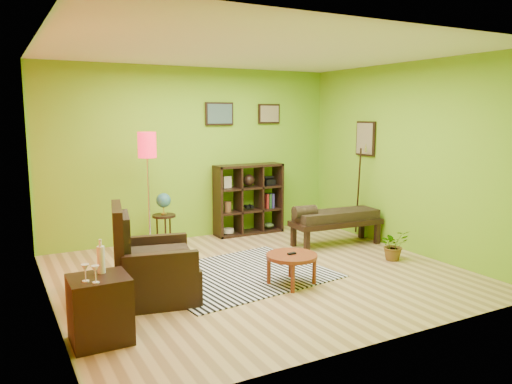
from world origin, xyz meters
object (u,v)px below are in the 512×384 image
floor_lamp (147,156)px  potted_plant (394,248)px  bench (334,218)px  cube_shelf (249,199)px  armchair (150,270)px  globe_table (164,207)px  coffee_table (292,259)px  side_cabinet (100,309)px

floor_lamp → potted_plant: 3.73m
bench → floor_lamp: bearing=163.5°
floor_lamp → cube_shelf: (1.91, 0.53, -0.85)m
armchair → globe_table: (0.80, 1.97, 0.33)m
armchair → coffee_table: bearing=-12.3°
armchair → potted_plant: 3.47m
side_cabinet → potted_plant: side_cabinet is taller
coffee_table → globe_table: bearing=109.8°
coffee_table → armchair: armchair is taller
side_cabinet → coffee_table: bearing=11.5°
cube_shelf → bench: 1.56m
cube_shelf → floor_lamp: bearing=-164.5°
globe_table → potted_plant: size_ratio=1.97×
bench → potted_plant: bearing=-76.1°
armchair → bench: armchair is taller
floor_lamp → cube_shelf: 2.16m
globe_table → bench: (2.41, -1.07, -0.22)m
coffee_table → floor_lamp: (-1.14, 2.05, 1.13)m
side_cabinet → cube_shelf: cube_shelf is taller
potted_plant → floor_lamp: bearing=148.0°
coffee_table → bench: (1.57, 1.25, 0.10)m
armchair → bench: size_ratio=0.72×
coffee_table → floor_lamp: 2.60m
globe_table → potted_plant: bearing=-38.5°
side_cabinet → potted_plant: 4.23m
potted_plant → globe_table: bearing=141.5°
coffee_table → side_cabinet: (-2.34, -0.48, -0.02)m
cube_shelf → side_cabinet: bearing=-135.5°
potted_plant → armchair: bearing=177.5°
globe_table → cube_shelf: 1.63m
armchair → side_cabinet: bearing=-130.5°
armchair → potted_plant: armchair is taller
floor_lamp → bench: 3.00m
side_cabinet → armchair: bearing=49.5°
globe_table → armchair: bearing=-112.0°
floor_lamp → bench: floor_lamp is taller
side_cabinet → floor_lamp: 3.03m
coffee_table → potted_plant: size_ratio=1.41×
coffee_table → bench: bearing=38.6°
armchair → potted_plant: bearing=-2.5°
side_cabinet → bench: bearing=23.8°
coffee_table → cube_shelf: cube_shelf is taller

